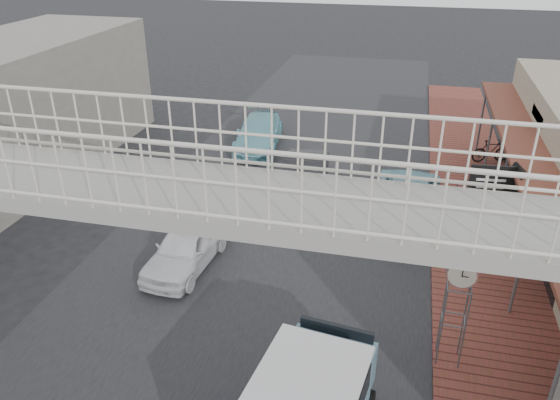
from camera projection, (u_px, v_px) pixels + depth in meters
The scene contains 13 objects.
ground at pixel (238, 300), 14.45m from camera, with size 120.00×120.00×0.00m, color black.
road_strip at pixel (238, 300), 14.44m from camera, with size 10.00×60.00×0.01m, color black.
sidewalk at pixel (485, 268), 15.67m from camera, with size 3.00×40.00×0.10m, color brown.
footbridge at pixel (163, 290), 9.54m from camera, with size 16.40×2.40×6.34m.
building_far_left at pixel (7, 111), 20.81m from camera, with size 5.00×14.00×5.00m, color gray.
white_hatchback at pixel (186, 247), 15.65m from camera, with size 1.46×3.62×1.23m, color white.
dark_sedan at pixel (305, 179), 19.62m from camera, with size 1.50×4.31×1.42m, color black.
angkot_curb at pixel (409, 195), 18.52m from camera, with size 2.20×4.76×1.32m, color #69AAB7.
angkot_far at pixel (259, 133), 24.08m from camera, with size 1.82×4.47×1.30m, color #6EB4BF.
motorcycle_near at pixel (442, 199), 18.42m from camera, with size 0.66×1.89×0.99m, color black.
motorcycle_far at pixel (491, 151), 22.36m from camera, with size 0.44×1.57×0.95m, color black.
street_clock at pixel (461, 278), 11.38m from camera, with size 0.65×0.53×2.65m.
arrow_sign at pixel (522, 184), 14.67m from camera, with size 1.85×1.19×3.14m.
Camera 1 is at (3.82, -11.10, 8.90)m, focal length 35.00 mm.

